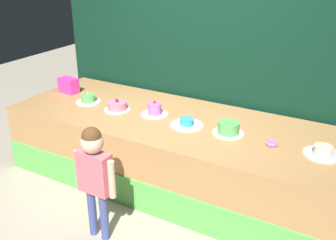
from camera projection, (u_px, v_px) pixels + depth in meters
name	position (u px, v px, depth m)	size (l,w,h in m)	color
ground_plane	(140.00, 210.00, 4.02)	(12.00, 12.00, 0.00)	#ADA38E
stage_platform	(172.00, 150.00, 4.40)	(3.72, 1.38, 0.79)	#B27F4C
curtain_backdrop	(204.00, 56.00, 4.66)	(4.02, 0.08, 2.62)	black
child_figure	(94.00, 169.00, 3.37)	(0.43, 0.20, 1.13)	#3F4C8C
pink_box	(69.00, 85.00, 5.00)	(0.25, 0.15, 0.19)	#F835A3
donut	(272.00, 143.00, 3.65)	(0.12, 0.12, 0.04)	#CC66D8
cake_far_left	(88.00, 99.00, 4.69)	(0.30, 0.30, 0.15)	silver
cake_left	(117.00, 106.00, 4.46)	(0.31, 0.31, 0.14)	silver
cake_center_left	(155.00, 110.00, 4.33)	(0.31, 0.31, 0.16)	silver
cake_center_right	(187.00, 123.00, 4.06)	(0.35, 0.35, 0.08)	silver
cake_right	(229.00, 128.00, 3.88)	(0.32, 0.32, 0.12)	silver
cake_far_right	(323.00, 152.00, 3.48)	(0.35, 0.35, 0.12)	silver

